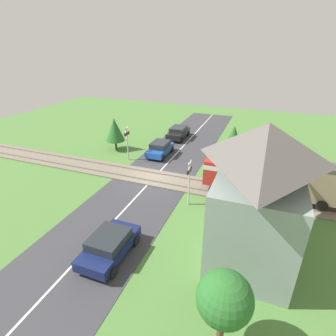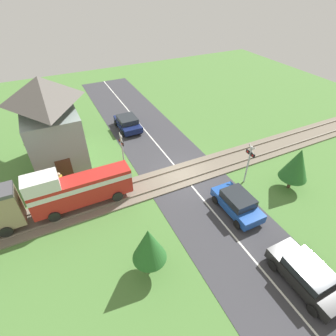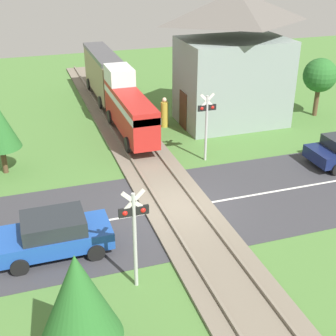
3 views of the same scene
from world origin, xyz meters
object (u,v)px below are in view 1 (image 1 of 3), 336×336
Objects in this scene: car_far_side at (109,245)px; pedestrian_by_station at (263,205)px; crossing_signal_west_approach at (127,139)px; crossing_signal_east_approach at (189,178)px; car_near_crossing at (160,148)px; car_behind_queue at (178,132)px; train at (306,182)px; station_building at (257,197)px.

car_far_side is 2.19× the size of pedestrian_by_station.
crossing_signal_west_approach is 9.65m from crossing_signal_east_approach.
car_near_crossing is 0.93× the size of car_behind_queue.
train is 7.91× the size of pedestrian_by_station.
train is 7.13m from station_building.
car_far_side is 13.14m from crossing_signal_west_approach.
crossing_signal_east_approach reaches higher than car_far_side.
pedestrian_by_station is at bearing 68.40° from crossing_signal_west_approach.
train is 3.62× the size of car_far_side.
car_behind_queue is at bearing -141.53° from pedestrian_by_station.
station_building is at bearing 52.56° from crossing_signal_east_approach.
crossing_signal_west_approach reaches higher than car_far_side.
train reaches higher than car_behind_queue.
crossing_signal_east_approach is 5.19m from pedestrian_by_station.
car_near_crossing is 15.18m from station_building.
station_building reaches higher than pedestrian_by_station.
station_building is (9.00, 12.36, 1.44)m from crossing_signal_west_approach.
crossing_signal_east_approach is (7.76, 5.38, 1.39)m from car_near_crossing.
car_near_crossing is 1.12× the size of crossing_signal_west_approach.
car_far_side is at bearing -21.58° from crossing_signal_east_approach.
crossing_signal_east_approach reaches higher than pedestrian_by_station.
station_building is at bearing -7.29° from pedestrian_by_station.
car_near_crossing is at bearing -145.25° from crossing_signal_east_approach.
car_near_crossing is at bearing -138.61° from station_building.
crossing_signal_west_approach is at bearing -126.06° from station_building.
crossing_signal_west_approach is (-2.79, -15.40, 0.29)m from train.
station_building reaches higher than crossing_signal_east_approach.
train is 16.82m from car_behind_queue.
crossing_signal_west_approach is at bearing -48.84° from car_near_crossing.
train reaches higher than pedestrian_by_station.
station_building is (11.19, 9.86, 2.83)m from car_near_crossing.
car_far_side is at bearing 8.26° from car_behind_queue.
pedestrian_by_station is at bearing 54.91° from car_near_crossing.
car_behind_queue is (-10.73, -12.90, -1.10)m from train.
station_building is at bearing 112.51° from car_far_side.
pedestrian_by_station is at bearing 38.47° from car_behind_queue.
train is 13.59m from car_far_side.
car_far_side is (14.08, 2.88, -0.03)m from car_near_crossing.
crossing_signal_west_approach is at bearing -111.60° from pedestrian_by_station.
station_building is at bearing 30.19° from car_behind_queue.
pedestrian_by_station is (13.04, 10.36, 0.03)m from car_behind_queue.
crossing_signal_east_approach reaches higher than car_near_crossing.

